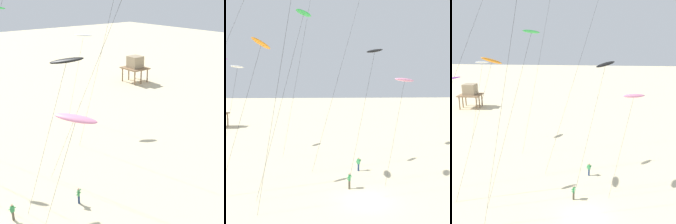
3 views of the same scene
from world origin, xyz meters
The scene contains 6 objects.
kite_pink centered at (4.88, 6.05, 10.84)m, with size 3.89×3.58×11.23m.
kite_white centered at (-16.81, 21.01, 12.62)m, with size 3.04×3.26×13.00m.
kite_black centered at (1.81, 7.32, 13.91)m, with size 4.31×4.15×14.46m.
kite_flyer_nearest centered at (0.32, 8.74, 0.89)m, with size 0.72×0.72×1.67m.
kite_flyer_middle centered at (-1.29, 3.01, 0.89)m, with size 0.51×0.54×1.67m.
stilt_house centered at (-27.31, 40.83, 3.94)m, with size 4.98×4.55×5.61m.
Camera 1 is at (21.11, -3.70, 18.77)m, focal length 49.73 mm.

